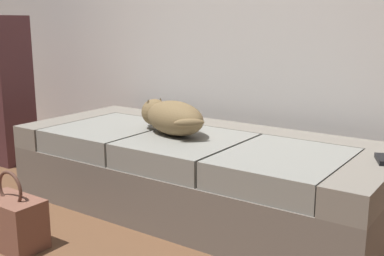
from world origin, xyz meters
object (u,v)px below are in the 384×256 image
at_px(couch, 197,172).
at_px(handbag, 13,221).
at_px(tv_remote, 382,159).
at_px(dog_tan, 171,117).

relative_size(couch, handbag, 5.61).
xyz_separation_m(couch, handbag, (-0.45, -0.90, -0.09)).
distance_m(couch, tv_remote, 1.01).
bearing_deg(handbag, tv_remote, 33.55).
distance_m(couch, handbag, 1.01).
height_order(couch, tv_remote, tv_remote).
height_order(tv_remote, handbag, tv_remote).
xyz_separation_m(couch, dog_tan, (-0.14, -0.05, 0.31)).
relative_size(dog_tan, tv_remote, 3.68).
distance_m(couch, dog_tan, 0.35).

